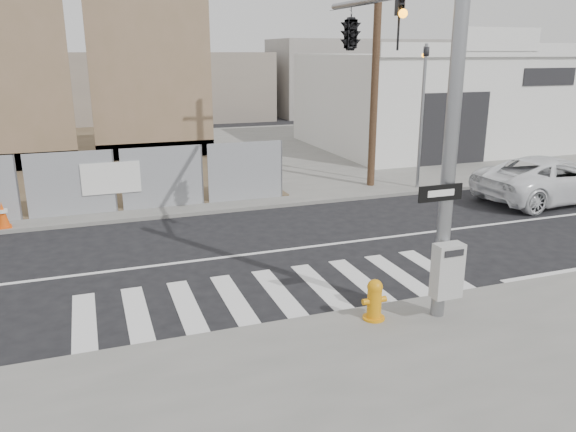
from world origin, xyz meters
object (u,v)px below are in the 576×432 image
object	(u,v)px
signal_pole	(379,64)
traffic_cone_c	(3,215)
suv	(553,179)
auto_shop	(431,100)
traffic_cone_d	(227,189)
fire_hydrant	(374,300)

from	to	relation	value
signal_pole	traffic_cone_c	world-z (taller)	signal_pole
signal_pole	suv	xyz separation A→B (m)	(9.06, 3.71, -4.00)
suv	signal_pole	bearing A→B (deg)	109.05
auto_shop	traffic_cone_d	world-z (taller)	auto_shop
auto_shop	suv	distance (m)	11.70
fire_hydrant	traffic_cone_d	distance (m)	9.82
signal_pole	fire_hydrant	bearing A→B (deg)	-116.54
signal_pole	auto_shop	size ratio (longest dim) A/B	0.58
signal_pole	suv	size ratio (longest dim) A/B	1.24
suv	traffic_cone_d	world-z (taller)	suv
auto_shop	suv	bearing A→B (deg)	-102.17
fire_hydrant	suv	xyz separation A→B (m)	(10.32, 6.21, 0.26)
fire_hydrant	traffic_cone_d	size ratio (longest dim) A/B	1.06
suv	auto_shop	bearing A→B (deg)	-15.36
traffic_cone_c	auto_shop	bearing A→B (deg)	23.30
auto_shop	traffic_cone_c	xyz separation A→B (m)	(-20.11, -8.66, -2.04)
signal_pole	traffic_cone_d	bearing A→B (deg)	103.01
suv	traffic_cone_c	distance (m)	17.87
suv	fire_hydrant	bearing A→B (deg)	117.86
suv	traffic_cone_c	world-z (taller)	suv
signal_pole	traffic_cone_c	size ratio (longest dim) A/B	9.08
suv	traffic_cone_c	bearing A→B (deg)	78.30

